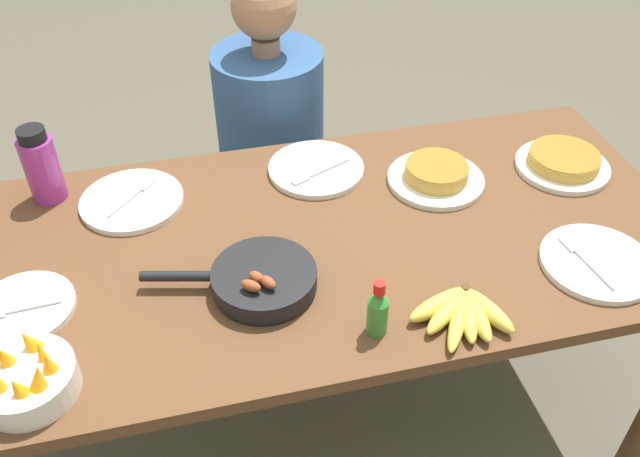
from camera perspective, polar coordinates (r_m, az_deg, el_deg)
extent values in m
plane|color=#565142|center=(2.24, 0.00, -15.84)|extent=(14.00, 14.00, 0.00)
cube|color=brown|center=(1.66, 0.00, -1.25)|extent=(1.83, 0.85, 0.03)
cylinder|color=brown|center=(2.24, -24.32, -5.86)|extent=(0.07, 0.07, 0.74)
cylinder|color=brown|center=(2.45, 17.72, 0.75)|extent=(0.07, 0.07, 0.74)
ellipsoid|color=gold|center=(1.48, 10.02, -6.31)|extent=(0.17, 0.10, 0.04)
ellipsoid|color=gold|center=(1.48, 10.72, -6.82)|extent=(0.15, 0.13, 0.04)
ellipsoid|color=gold|center=(1.47, 11.58, -7.51)|extent=(0.13, 0.18, 0.03)
ellipsoid|color=gold|center=(1.48, 12.37, -7.16)|extent=(0.08, 0.16, 0.04)
ellipsoid|color=gold|center=(1.48, 13.01, -7.06)|extent=(0.05, 0.16, 0.04)
ellipsoid|color=gold|center=(1.49, 13.91, -6.68)|extent=(0.09, 0.16, 0.04)
cylinder|color=#4C3819|center=(1.52, 12.09, -5.22)|extent=(0.02, 0.02, 0.04)
cylinder|color=black|center=(1.53, -4.67, -4.88)|extent=(0.23, 0.23, 0.01)
cylinder|color=black|center=(1.51, -4.72, -4.19)|extent=(0.24, 0.24, 0.04)
cylinder|color=black|center=(1.53, -12.03, -3.95)|extent=(0.16, 0.06, 0.02)
ellipsoid|color=brown|center=(1.45, -4.40, -4.54)|extent=(0.05, 0.05, 0.03)
ellipsoid|color=brown|center=(1.46, -5.37, -4.09)|extent=(0.05, 0.05, 0.03)
ellipsoid|color=brown|center=(1.44, -5.83, -4.81)|extent=(0.05, 0.05, 0.03)
cylinder|color=silver|center=(1.85, 9.70, 4.08)|extent=(0.26, 0.26, 0.02)
cylinder|color=gold|center=(1.83, 9.79, 4.75)|extent=(0.17, 0.17, 0.04)
cylinder|color=#9F6624|center=(1.82, 9.86, 5.27)|extent=(0.17, 0.17, 0.00)
cylinder|color=silver|center=(1.99, 19.71, 4.96)|extent=(0.25, 0.25, 0.02)
cylinder|color=gold|center=(1.97, 19.86, 5.52)|extent=(0.19, 0.19, 0.03)
cylinder|color=#9F6624|center=(1.96, 19.97, 5.93)|extent=(0.19, 0.19, 0.00)
cylinder|color=silver|center=(1.86, -0.33, 5.04)|extent=(0.26, 0.26, 0.02)
cylinder|color=#B2B2B7|center=(1.85, 0.88, 5.17)|extent=(0.13, 0.06, 0.01)
cube|color=#B2B2B7|center=(1.80, -1.48, 4.14)|extent=(0.06, 0.04, 0.00)
cylinder|color=silver|center=(1.70, 22.31, -2.68)|extent=(0.26, 0.26, 0.02)
cylinder|color=#B2B2B7|center=(1.66, 22.11, -3.26)|extent=(0.02, 0.14, 0.01)
cube|color=#B2B2B7|center=(1.71, 20.21, -1.24)|extent=(0.03, 0.06, 0.00)
cylinder|color=silver|center=(1.60, -23.63, -6.16)|extent=(0.22, 0.22, 0.02)
cylinder|color=#B2B2B7|center=(1.58, -22.98, -6.10)|extent=(0.11, 0.02, 0.01)
cylinder|color=silver|center=(1.81, -15.56, 2.25)|extent=(0.26, 0.26, 0.02)
cylinder|color=#B2B2B7|center=(1.79, -16.11, 2.11)|extent=(0.09, 0.10, 0.01)
cube|color=#B2B2B7|center=(1.84, -14.41, 3.60)|extent=(0.05, 0.05, 0.00)
cylinder|color=silver|center=(1.43, -23.40, -11.73)|extent=(0.19, 0.19, 0.06)
cone|color=orange|center=(1.38, -21.91, -10.51)|extent=(0.04, 0.04, 0.05)
cone|color=orange|center=(1.40, -22.44, -9.58)|extent=(0.04, 0.04, 0.05)
cone|color=orange|center=(1.43, -23.33, -8.68)|extent=(0.05, 0.04, 0.06)
cone|color=orange|center=(1.42, -25.09, -9.73)|extent=(0.05, 0.05, 0.06)
cone|color=orange|center=(1.37, -24.14, -12.15)|extent=(0.04, 0.03, 0.05)
cone|color=orange|center=(1.36, -22.64, -11.50)|extent=(0.06, 0.06, 0.06)
cylinder|color=#992D89|center=(1.86, -22.33, 4.64)|extent=(0.09, 0.09, 0.18)
cylinder|color=black|center=(1.81, -23.14, 7.27)|extent=(0.07, 0.07, 0.03)
cylinder|color=#337F2D|center=(1.41, 4.85, -7.39)|extent=(0.04, 0.04, 0.09)
cone|color=#337F2D|center=(1.37, 4.98, -5.80)|extent=(0.04, 0.04, 0.03)
cylinder|color=red|center=(1.35, 5.04, -5.02)|extent=(0.02, 0.02, 0.03)
cube|color=black|center=(2.50, -3.70, -0.46)|extent=(0.38, 0.38, 0.45)
cylinder|color=#2D5184|center=(2.22, -4.21, 8.75)|extent=(0.35, 0.35, 0.50)
cylinder|color=#9E7051|center=(2.09, -4.58, 15.12)|extent=(0.09, 0.09, 0.05)
sphere|color=#9E7051|center=(2.04, -4.77, 18.16)|extent=(0.19, 0.19, 0.19)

